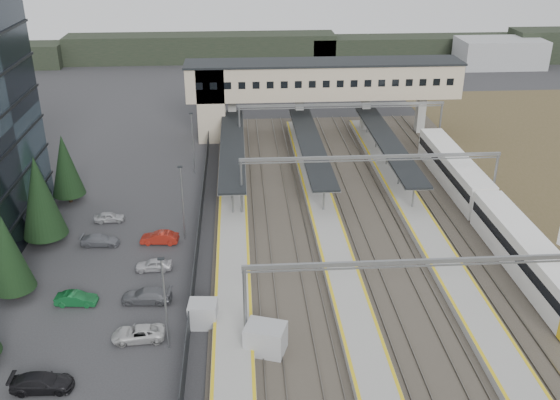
{
  "coord_description": "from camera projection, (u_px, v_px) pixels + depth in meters",
  "views": [
    {
      "loc": [
        -2.06,
        -47.71,
        30.86
      ],
      "look_at": [
        1.91,
        10.15,
        4.0
      ],
      "focal_mm": 40.0,
      "sensor_mm": 36.0,
      "label": 1
    }
  ],
  "objects": [
    {
      "name": "ground",
      "position": [
        267.0,
        288.0,
        56.29
      ],
      "size": [
        220.0,
        220.0,
        0.0
      ],
      "primitive_type": "plane",
      "color": "#2B2B2D",
      "rests_on": "ground"
    },
    {
      "name": "car_park",
      "position": [
        94.0,
        360.0,
        46.29
      ],
      "size": [
        10.5,
        44.23,
        1.29
      ],
      "color": "#9F9FA3",
      "rests_on": "ground"
    },
    {
      "name": "lampposts",
      "position": [
        175.0,
        242.0,
        55.1
      ],
      "size": [
        0.5,
        53.25,
        8.07
      ],
      "color": "gray",
      "rests_on": "ground"
    },
    {
      "name": "fence",
      "position": [
        197.0,
        253.0,
        59.99
      ],
      "size": [
        0.08,
        90.0,
        2.0
      ],
      "color": "#26282B",
      "rests_on": "ground"
    },
    {
      "name": "relay_cabin_near",
      "position": [
        266.0,
        339.0,
        47.49
      ],
      "size": [
        3.54,
        3.03,
        2.5
      ],
      "color": "#989A9D",
      "rests_on": "ground"
    },
    {
      "name": "relay_cabin_far",
      "position": [
        203.0,
        314.0,
        50.84
      ],
      "size": [
        2.46,
        2.11,
        2.12
      ],
      "color": "#989A9D",
      "rests_on": "ground"
    },
    {
      "name": "rail_corridor",
      "position": [
        359.0,
        254.0,
        61.27
      ],
      "size": [
        34.0,
        90.0,
        0.92
      ],
      "color": "#38312A",
      "rests_on": "ground"
    },
    {
      "name": "canopies",
      "position": [
        311.0,
        144.0,
        79.52
      ],
      "size": [
        23.1,
        30.0,
        3.28
      ],
      "color": "black",
      "rests_on": "ground"
    },
    {
      "name": "footbridge",
      "position": [
        304.0,
        84.0,
        91.45
      ],
      "size": [
        40.4,
        6.4,
        11.2
      ],
      "color": "#BCAA8E",
      "rests_on": "ground"
    },
    {
      "name": "gantries",
      "position": [
        395.0,
        210.0,
        57.23
      ],
      "size": [
        28.4,
        62.28,
        7.17
      ],
      "color": "gray",
      "rests_on": "ground"
    },
    {
      "name": "train",
      "position": [
        486.0,
        208.0,
        66.57
      ],
      "size": [
        3.0,
        41.65,
        3.77
      ],
      "color": "white",
      "rests_on": "ground"
    },
    {
      "name": "treeline_far",
      "position": [
        352.0,
        48.0,
        140.06
      ],
      "size": [
        170.0,
        19.0,
        7.0
      ],
      "color": "black",
      "rests_on": "ground"
    }
  ]
}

